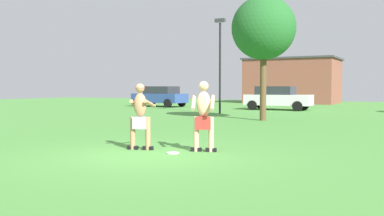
% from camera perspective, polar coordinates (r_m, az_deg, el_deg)
% --- Properties ---
extents(ground_plane, '(80.00, 80.00, 0.00)m').
position_cam_1_polar(ground_plane, '(9.97, -6.01, -6.20)').
color(ground_plane, '#4C8E3D').
extents(player_with_cap, '(0.73, 0.68, 1.65)m').
position_cam_1_polar(player_with_cap, '(10.84, -6.76, -0.73)').
color(player_with_cap, black).
rests_on(player_with_cap, ground_plane).
extents(player_in_red, '(0.73, 0.66, 1.69)m').
position_cam_1_polar(player_in_red, '(10.44, 1.53, -0.87)').
color(player_in_red, black).
rests_on(player_in_red, ground_plane).
extents(frisbee, '(0.30, 0.30, 0.03)m').
position_cam_1_polar(frisbee, '(10.25, -2.52, -5.87)').
color(frisbee, white).
rests_on(frisbee, ground_plane).
extents(car_white_near_post, '(4.30, 2.03, 1.58)m').
position_cam_1_polar(car_white_near_post, '(29.74, 11.10, 1.34)').
color(car_white_near_post, white).
rests_on(car_white_near_post, ground_plane).
extents(car_blue_mid_lot, '(4.47, 2.40, 1.58)m').
position_cam_1_polar(car_blue_mid_lot, '(34.13, -4.21, 1.57)').
color(car_blue_mid_lot, '#2D478C').
rests_on(car_blue_mid_lot, ground_plane).
extents(lamp_post, '(0.60, 0.24, 5.46)m').
position_cam_1_polar(lamp_post, '(25.41, 3.67, 6.89)').
color(lamp_post, black).
rests_on(lamp_post, ground_plane).
extents(outbuilding_behind_lot, '(8.47, 5.90, 4.24)m').
position_cam_1_polar(outbuilding_behind_lot, '(42.82, 13.00, 3.49)').
color(outbuilding_behind_lot, brown).
rests_on(outbuilding_behind_lot, ground_plane).
extents(tree_left_field, '(2.93, 2.93, 5.69)m').
position_cam_1_polar(tree_left_field, '(20.53, 9.31, 10.19)').
color(tree_left_field, brown).
rests_on(tree_left_field, ground_plane).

